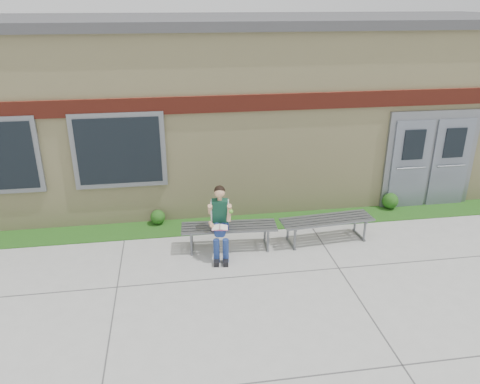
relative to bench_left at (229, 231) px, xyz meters
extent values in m
plane|color=#9E9E99|center=(0.90, -1.58, -0.37)|extent=(80.00, 80.00, 0.00)
cube|color=#255215|center=(0.90, 1.02, -0.36)|extent=(16.00, 0.80, 0.02)
cube|color=beige|center=(0.90, 4.42, 1.63)|extent=(16.00, 6.00, 4.00)
cube|color=#3F3F42|center=(0.90, 4.42, 3.73)|extent=(16.20, 6.20, 0.20)
cube|color=maroon|center=(0.90, 1.39, 2.23)|extent=(16.00, 0.06, 0.35)
cube|color=slate|center=(-2.10, 1.38, 1.33)|extent=(1.90, 0.08, 1.60)
cube|color=black|center=(-2.10, 1.34, 1.33)|extent=(1.70, 0.04, 1.40)
cube|color=slate|center=(4.90, 1.38, 0.78)|extent=(2.20, 0.08, 2.30)
cube|color=slate|center=(4.40, 1.33, 0.68)|extent=(0.92, 0.06, 2.10)
cube|color=slate|center=(5.40, 1.33, 0.68)|extent=(0.92, 0.06, 2.10)
cube|color=slate|center=(0.00, 0.00, 0.09)|extent=(1.89, 0.63, 0.04)
cube|color=slate|center=(-0.75, 0.00, -0.16)|extent=(0.08, 0.52, 0.42)
cube|color=slate|center=(0.75, 0.00, -0.16)|extent=(0.08, 0.52, 0.42)
cube|color=slate|center=(2.00, 0.00, 0.10)|extent=(1.92, 0.69, 0.04)
cube|color=slate|center=(1.25, 0.00, -0.16)|extent=(0.09, 0.53, 0.43)
cube|color=slate|center=(2.75, 0.00, -0.16)|extent=(0.09, 0.53, 0.43)
cube|color=navy|center=(-0.18, -0.05, 0.19)|extent=(0.35, 0.27, 0.15)
cube|color=#113E2B|center=(-0.18, -0.07, 0.49)|extent=(0.33, 0.23, 0.44)
sphere|color=tan|center=(-0.18, -0.08, 0.87)|extent=(0.23, 0.23, 0.20)
sphere|color=black|center=(-0.18, -0.06, 0.89)|extent=(0.24, 0.24, 0.21)
cylinder|color=navy|center=(-0.30, -0.29, 0.21)|extent=(0.20, 0.42, 0.14)
cylinder|color=navy|center=(-0.13, -0.31, 0.21)|extent=(0.20, 0.42, 0.14)
cylinder|color=navy|center=(-0.31, -0.52, -0.13)|extent=(0.12, 0.12, 0.48)
cylinder|color=navy|center=(-0.14, -0.54, -0.13)|extent=(0.12, 0.12, 0.48)
cube|color=black|center=(-0.32, -0.59, -0.33)|extent=(0.13, 0.26, 0.10)
cube|color=black|center=(-0.15, -0.61, -0.33)|extent=(0.13, 0.26, 0.10)
cylinder|color=tan|center=(-0.37, -0.10, 0.54)|extent=(0.11, 0.22, 0.25)
cylinder|color=tan|center=(-0.01, -0.15, 0.54)|extent=(0.11, 0.22, 0.25)
cube|color=white|center=(-0.23, -0.41, 0.30)|extent=(0.32, 0.25, 0.01)
cube|color=#D04E7E|center=(-0.23, -0.41, 0.29)|extent=(0.32, 0.26, 0.01)
sphere|color=#60C133|center=(0.00, -0.29, 0.55)|extent=(0.08, 0.08, 0.08)
sphere|color=#255215|center=(-1.41, 1.27, -0.19)|extent=(0.32, 0.32, 0.32)
sphere|color=#255215|center=(4.00, 1.27, -0.17)|extent=(0.37, 0.37, 0.37)
camera|label=1|loc=(-1.05, -8.15, 4.24)|focal=35.00mm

